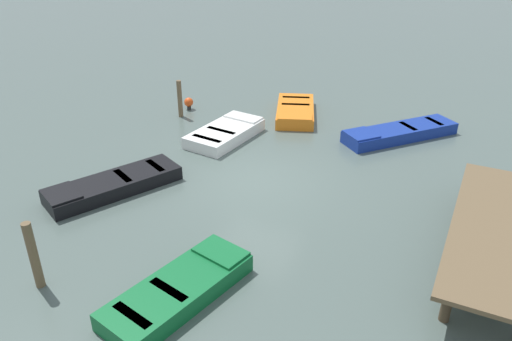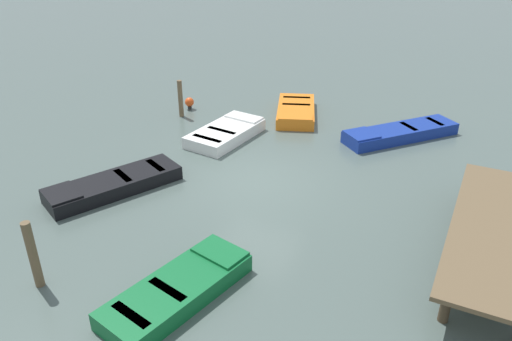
{
  "view_description": "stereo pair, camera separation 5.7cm",
  "coord_description": "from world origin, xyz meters",
  "views": [
    {
      "loc": [
        11.85,
        5.02,
        7.04
      ],
      "look_at": [
        0.0,
        0.0,
        0.35
      ],
      "focal_mm": 35.1,
      "sensor_mm": 36.0,
      "label": 1
    },
    {
      "loc": [
        11.83,
        5.07,
        7.04
      ],
      "look_at": [
        0.0,
        0.0,
        0.35
      ],
      "focal_mm": 35.1,
      "sensor_mm": 36.0,
      "label": 2
    }
  ],
  "objects": [
    {
      "name": "ground_plane",
      "position": [
        0.0,
        0.0,
        0.0
      ],
      "size": [
        80.0,
        80.0,
        0.0
      ],
      "primitive_type": "plane",
      "color": "#4C5B56"
    },
    {
      "name": "rowboat_orange",
      "position": [
        -5.39,
        -0.65,
        0.22
      ],
      "size": [
        3.31,
        2.24,
        0.46
      ],
      "rotation": [
        0.0,
        0.0,
        0.31
      ],
      "color": "orange",
      "rests_on": "ground_plane"
    },
    {
      "name": "marker_buoy",
      "position": [
        -4.47,
        -4.8,
        0.29
      ],
      "size": [
        0.36,
        0.36,
        0.48
      ],
      "color": "#262626",
      "rests_on": "ground_plane"
    },
    {
      "name": "rowboat_green",
      "position": [
        5.19,
        0.51,
        0.22
      ],
      "size": [
        3.5,
        2.08,
        0.46
      ],
      "rotation": [
        0.0,
        0.0,
        2.87
      ],
      "color": "#0F602D",
      "rests_on": "ground_plane"
    },
    {
      "name": "mooring_piling_mid_right",
      "position": [
        6.02,
        -2.39,
        0.79
      ],
      "size": [
        0.19,
        0.19,
        1.57
      ],
      "primitive_type": "cylinder",
      "color": "brown",
      "rests_on": "ground_plane"
    },
    {
      "name": "rowboat_white",
      "position": [
        -2.43,
        -2.18,
        0.22
      ],
      "size": [
        3.12,
        1.93,
        0.46
      ],
      "rotation": [
        0.0,
        0.0,
        2.97
      ],
      "color": "silver",
      "rests_on": "ground_plane"
    },
    {
      "name": "dock_segment",
      "position": [
        1.42,
        6.34,
        0.85
      ],
      "size": [
        6.0,
        2.25,
        0.95
      ],
      "rotation": [
        0.0,
        0.0,
        -0.06
      ],
      "color": "brown",
      "rests_on": "ground_plane"
    },
    {
      "name": "rowboat_blue",
      "position": [
        -4.82,
        3.36,
        0.22
      ],
      "size": [
        3.77,
        3.66,
        0.46
      ],
      "rotation": [
        0.0,
        0.0,
        5.52
      ],
      "color": "navy",
      "rests_on": "ground_plane"
    },
    {
      "name": "rowboat_black",
      "position": [
        2.12,
        -3.47,
        0.22
      ],
      "size": [
        3.85,
        2.82,
        0.46
      ],
      "rotation": [
        0.0,
        0.0,
        5.78
      ],
      "color": "black",
      "rests_on": "ground_plane"
    },
    {
      "name": "mooring_piling_far_left",
      "position": [
        -3.67,
        -4.7,
        0.71
      ],
      "size": [
        0.18,
        0.18,
        1.42
      ],
      "primitive_type": "cylinder",
      "color": "brown",
      "rests_on": "ground_plane"
    }
  ]
}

